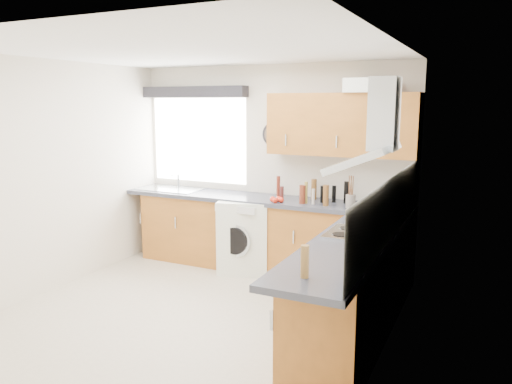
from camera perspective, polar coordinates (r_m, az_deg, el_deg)
The scene contains 39 objects.
ground_plane at distance 5.06m, azimuth -6.93°, elevation -13.71°, with size 3.60×3.60×0.00m, color beige.
ceiling at distance 4.65m, azimuth -7.61°, elevation 15.73°, with size 3.60×3.60×0.02m, color white.
wall_back at distance 6.27m, azimuth 1.70°, elevation 2.91°, with size 3.60×0.02×2.50m, color silver.
wall_front at distance 3.37m, azimuth -24.12°, elevation -4.36°, with size 3.60×0.02×2.50m, color silver.
wall_left at distance 5.86m, azimuth -22.22°, elevation 1.65°, with size 0.02×3.60×2.50m, color silver.
wall_right at distance 4.03m, azimuth 14.82°, elevation -1.51°, with size 0.02×3.60×2.50m, color silver.
window at distance 6.72m, azimuth -6.58°, elevation 5.91°, with size 1.40×0.02×1.10m, color silver.
window_blind at distance 6.63m, azimuth -7.11°, elevation 11.29°, with size 1.50×0.18×0.14m, color black.
splashback at distance 4.33m, azimuth 15.40°, elevation -1.67°, with size 0.01×3.00×0.54m, color white.
base_cab_back at distance 6.21m, azimuth -0.28°, elevation -4.87°, with size 3.00×0.58×0.86m, color #90541D.
base_cab_corner at distance 5.71m, azimuth 14.37°, elevation -6.55°, with size 0.60×0.60×0.86m, color #90541D.
base_cab_right at distance 4.46m, azimuth 10.98°, elevation -11.21°, with size 0.58×2.10×0.86m, color #90541D.
worktop_back at distance 6.06m, azimuth 0.53°, elevation -0.84°, with size 3.60×0.62×0.05m, color #2E303B.
worktop_right at distance 4.18m, azimuth 10.53°, elevation -6.08°, with size 0.62×2.42×0.05m, color #2E303B.
sink at distance 6.71m, azimuth -9.82°, elevation 0.66°, with size 0.84×0.46×0.10m, color #B3BDC7, non-canonical shape.
oven at distance 4.60m, azimuth 11.34°, elevation -10.62°, with size 0.56×0.58×0.85m, color black.
hob_plate at distance 4.45m, azimuth 11.56°, elevation -4.68°, with size 0.52×0.52×0.01m, color #B3BDC7.
extractor_hood at distance 4.29m, azimuth 13.27°, elevation 6.27°, with size 0.52×0.78×0.66m, color #B3BDC7, non-canonical shape.
upper_cabinets at distance 5.73m, azimuth 9.79°, elevation 7.61°, with size 1.70×0.35×0.70m, color #90541D.
washing_machine at distance 6.13m, azimuth -1.15°, elevation -4.92°, with size 0.61×0.59×0.89m, color silver.
wall_clock at distance 6.17m, azimuth 1.99°, elevation 6.58°, with size 0.30×0.30×0.04m, color black.
casserole at distance 5.57m, azimuth 12.09°, elevation 11.84°, with size 0.36×0.26×0.15m, color silver.
storage_box at distance 5.70m, azimuth 14.82°, elevation 11.45°, with size 0.23×0.19×0.10m, color maroon.
utensil_pot at distance 5.52m, azimuth 10.76°, elevation -1.07°, with size 0.11×0.11×0.15m, color slate.
kitchen_roll at distance 5.02m, azimuth 14.76°, elevation -1.87°, with size 0.10×0.10×0.23m, color silver.
tomato_cluster at distance 5.75m, azimuth 2.39°, elevation -0.87°, with size 0.15×0.15×0.07m, color red, non-canonical shape.
jar_0 at distance 5.66m, azimuth 6.56°, elevation -0.53°, with size 0.04×0.04×0.18m, color #BCADA0.
jar_1 at distance 5.77m, azimuth 7.61°, elevation -0.25°, with size 0.05×0.05×0.19m, color black.
jar_2 at distance 5.77m, azimuth 10.31°, elevation -0.04°, with size 0.06×0.06×0.25m, color black.
jar_3 at distance 5.80m, azimuth 8.90°, elevation -0.22°, with size 0.05×0.05×0.20m, color black.
jar_4 at distance 6.07m, azimuth 2.56°, elevation 0.63°, with size 0.05×0.05×0.25m, color maroon.
jar_5 at distance 5.74m, azimuth 8.06°, elevation -0.38°, with size 0.04×0.04×0.18m, color black.
jar_6 at distance 5.88m, azimuth 2.96°, elevation -0.15°, with size 0.05×0.05×0.16m, color #431A18.
jar_7 at distance 5.70m, azimuth 5.73°, elevation -0.07°, with size 0.04×0.04×0.25m, color olive.
jar_8 at distance 5.59m, azimuth 8.00°, elevation -0.39°, with size 0.06×0.06×0.24m, color brown.
jar_9 at distance 5.68m, azimuth 5.32°, elevation -0.29°, with size 0.07×0.07×0.21m, color #5E2413.
jar_10 at distance 5.94m, azimuth 6.63°, elevation 0.31°, with size 0.07×0.07×0.24m, color brown.
jar_11 at distance 5.84m, azimuth 5.29°, elevation -0.14°, with size 0.07×0.07×0.18m, color #51201D.
bottle_0 at distance 3.30m, azimuth 5.59°, elevation -7.91°, with size 0.06×0.06×0.22m, color brown.
Camera 1 is at (2.52, -3.88, 2.04)m, focal length 35.00 mm.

